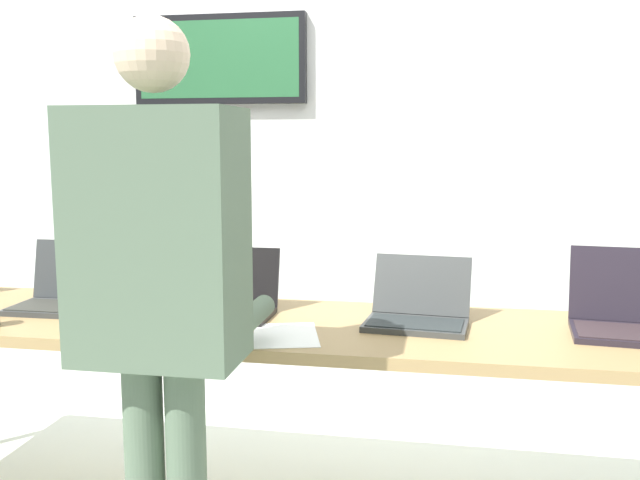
{
  "coord_description": "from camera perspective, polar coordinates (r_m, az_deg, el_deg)",
  "views": [
    {
      "loc": [
        0.55,
        -2.33,
        1.43
      ],
      "look_at": [
        0.11,
        0.04,
        1.09
      ],
      "focal_mm": 38.88,
      "sensor_mm": 36.0,
      "label": 1
    }
  ],
  "objects": [
    {
      "name": "back_wall",
      "position": [
        3.51,
        1.28,
        6.2
      ],
      "size": [
        8.0,
        0.11,
        2.6
      ],
      "color": "silver",
      "rests_on": "ground"
    },
    {
      "name": "workbench",
      "position": [
        2.49,
        -2.72,
        -7.79
      ],
      "size": [
        3.69,
        0.7,
        0.8
      ],
      "color": "#9C7C4E",
      "rests_on": "ground"
    },
    {
      "name": "laptop_station_1",
      "position": [
        2.84,
        -20.32,
        -4.11
      ],
      "size": [
        0.34,
        0.3,
        0.25
      ],
      "color": "#343739",
      "rests_on": "workbench"
    },
    {
      "name": "laptop_station_2",
      "position": [
        2.59,
        -7.25,
        -4.89
      ],
      "size": [
        0.31,
        0.28,
        0.24
      ],
      "color": "black",
      "rests_on": "workbench"
    },
    {
      "name": "laptop_station_3",
      "position": [
        2.46,
        8.07,
        -5.67
      ],
      "size": [
        0.37,
        0.34,
        0.22
      ],
      "color": "#393C3C",
      "rests_on": "workbench"
    },
    {
      "name": "laptop_station_4",
      "position": [
        2.54,
        23.84,
        -5.63
      ],
      "size": [
        0.37,
        0.34,
        0.27
      ],
      "color": "#251F29",
      "rests_on": "workbench"
    },
    {
      "name": "person",
      "position": [
        1.9,
        -12.97,
        -3.28
      ],
      "size": [
        0.44,
        0.58,
        1.75
      ],
      "color": "#526550",
      "rests_on": "ground"
    },
    {
      "name": "paper_sheet",
      "position": [
        2.31,
        -2.86,
        -7.82
      ],
      "size": [
        0.28,
        0.34,
        0.0
      ],
      "color": "white",
      "rests_on": "workbench"
    }
  ]
}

